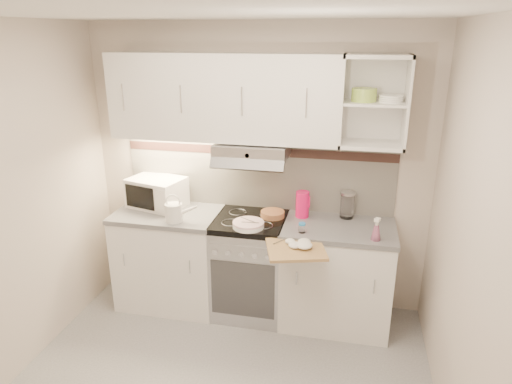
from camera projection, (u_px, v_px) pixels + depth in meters
room_shell at (225, 158)px, 2.97m from camera, size 3.04×2.84×2.52m
base_cabinet_left at (171, 259)px, 4.19m from camera, size 0.90×0.60×0.86m
worktop_left at (168, 214)px, 4.04m from camera, size 0.92×0.62×0.04m
base_cabinet_right at (336, 277)px, 3.89m from camera, size 0.90×0.60×0.86m
worktop_right at (339, 228)px, 3.74m from camera, size 0.92×0.62×0.04m
electric_range at (250, 265)px, 4.04m from camera, size 0.60×0.60×0.90m
microwave at (157, 192)px, 4.13m from camera, size 0.54×0.45×0.27m
watering_can at (175, 212)px, 3.81m from camera, size 0.28×0.14×0.24m
plate_stack at (248, 224)px, 3.71m from camera, size 0.26×0.26×0.05m
bread_loaf at (273, 214)px, 3.92m from camera, size 0.20×0.20×0.05m
pink_pitcher at (302, 204)px, 3.89m from camera, size 0.12×0.11×0.23m
glass_jar at (347, 205)px, 3.87m from camera, size 0.12×0.12×0.23m
spice_jar at (302, 228)px, 3.60m from camera, size 0.06×0.06×0.08m
spray_bottle at (376, 231)px, 3.47m from camera, size 0.07×0.07×0.20m
cutting_board at (296, 249)px, 3.40m from camera, size 0.51×0.48×0.02m
dish_towel at (298, 242)px, 3.43m from camera, size 0.23×0.19×0.06m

